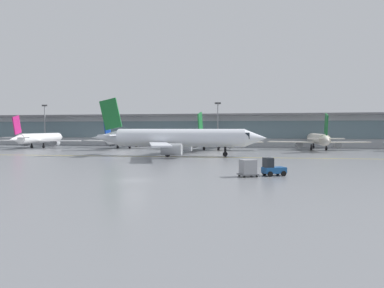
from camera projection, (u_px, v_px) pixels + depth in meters
The scene contains 12 objects.
ground_plane at pixel (134, 180), 40.89m from camera, with size 400.00×400.00×0.00m, color slate.
taxiway_centreline_stripe at pixel (178, 157), 73.92m from camera, with size 110.00×0.36×0.01m, color yellow.
terminal_concourse at pixel (227, 130), 118.31m from camera, with size 168.99×11.00×9.60m.
gate_airplane_0 at pixel (40, 138), 107.18m from camera, with size 24.30×26.13×8.66m.
gate_airplane_1 at pixel (126, 138), 104.99m from camera, with size 24.40×26.30×8.71m.
gate_airplane_2 at pixel (212, 139), 96.75m from camera, with size 25.39×27.44×9.08m.
gate_airplane_3 at pixel (318, 139), 96.69m from camera, with size 24.64×26.54×8.79m.
taxiing_regional_jet at pixel (178, 138), 75.79m from camera, with size 34.80×32.30×11.53m.
baggage_tug at pixel (272, 168), 44.83m from camera, with size 2.95×2.52×2.10m.
cargo_dolly_lead at pixel (248, 167), 43.97m from camera, with size 2.61×2.41×1.94m.
apron_light_mast_0 at pixel (45, 123), 123.12m from camera, with size 1.80×0.36×12.78m.
apron_light_mast_1 at pixel (218, 122), 112.08m from camera, with size 1.80×0.36×12.81m.
Camera 1 is at (14.55, -38.49, 5.58)m, focal length 36.38 mm.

